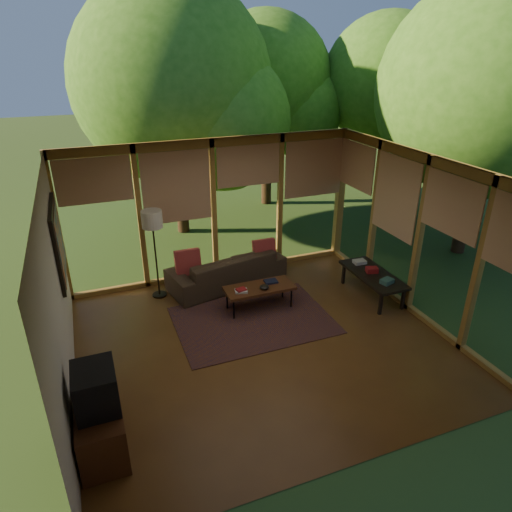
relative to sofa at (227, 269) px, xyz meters
name	(u,v)px	position (x,y,z in m)	size (l,w,h in m)	color
floor	(263,342)	(-0.07, -2.00, -0.32)	(5.50, 5.50, 0.00)	brown
ceiling	(264,171)	(-0.07, -2.00, 2.38)	(5.50, 5.50, 0.00)	silver
wall_left	(58,299)	(-2.82, -2.00, 1.03)	(0.04, 5.00, 2.70)	beige
wall_front	(360,369)	(-0.07, -4.50, 1.03)	(5.50, 0.04, 2.70)	beige
window_wall_back	(214,210)	(-0.07, 0.50, 1.03)	(5.50, 0.12, 2.70)	#A57A33
window_wall_right	(419,237)	(2.68, -2.00, 1.03)	(0.12, 5.00, 2.70)	#A57A33
exterior_lawn	(384,172)	(7.93, 6.00, -0.33)	(40.00, 40.00, 0.00)	#304C1C
tree_nw	(173,84)	(-0.15, 3.09, 3.10)	(4.37, 4.37, 5.62)	#382414
tree_ne	(266,80)	(2.60, 4.43, 3.02)	(3.44, 3.44, 5.07)	#382414
tree_se	(486,91)	(5.17, -0.41, 3.08)	(4.18, 4.18, 5.50)	#382414
tree_far	(386,80)	(5.53, 3.23, 3.02)	(3.34, 3.34, 5.03)	#382414
rug	(253,320)	(0.01, -1.38, -0.32)	(2.55, 1.80, 0.01)	brown
sofa	(227,269)	(0.00, 0.00, 0.00)	(2.22, 0.87, 0.65)	#3C2D1E
pillow_left	(188,263)	(-0.75, -0.05, 0.29)	(0.46, 0.15, 0.46)	maroon
pillow_right	(264,251)	(0.75, -0.05, 0.27)	(0.43, 0.14, 0.43)	maroon
ct_book_lower	(241,291)	(-0.10, -1.10, 0.12)	(0.21, 0.16, 0.03)	#B7B1A6
ct_book_upper	(241,289)	(-0.10, -1.10, 0.14)	(0.16, 0.12, 0.03)	maroon
ct_book_side	(271,281)	(0.50, -0.97, 0.12)	(0.22, 0.17, 0.03)	black
ct_bowl	(264,287)	(0.30, -1.15, 0.14)	(0.16, 0.16, 0.07)	black
media_cabinet	(101,427)	(-2.54, -3.24, -0.02)	(0.50, 1.00, 0.60)	#542B17
television	(95,389)	(-2.52, -3.24, 0.53)	(0.45, 0.55, 0.50)	black
console_book_a	(387,281)	(2.33, -1.79, 0.17)	(0.22, 0.16, 0.08)	#355E51
console_book_b	(372,270)	(2.33, -1.34, 0.18)	(0.21, 0.15, 0.09)	maroon
console_book_c	(360,262)	(2.33, -0.94, 0.16)	(0.23, 0.16, 0.06)	#B7B1A6
floor_lamp	(152,224)	(-1.30, 0.03, 1.08)	(0.36, 0.36, 1.65)	black
coffee_table	(259,288)	(0.25, -1.05, 0.07)	(1.20, 0.50, 0.43)	#542B17
side_console	(373,276)	(2.33, -1.39, 0.09)	(0.60, 1.40, 0.46)	black
wall_painting	(58,242)	(-2.78, -0.60, 1.23)	(0.06, 1.35, 1.15)	black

